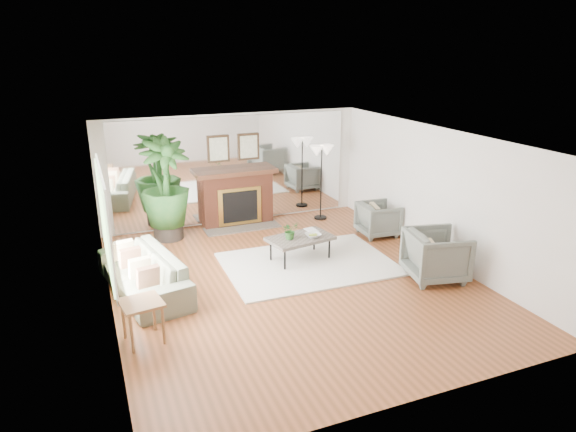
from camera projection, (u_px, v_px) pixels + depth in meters
name	position (u px, v px, depth m)	size (l,w,h in m)	color
ground	(292.00, 280.00, 9.00)	(7.00, 7.00, 0.00)	brown
wall_left	(105.00, 236.00, 7.53)	(0.02, 7.00, 2.50)	silver
wall_right	(439.00, 194.00, 9.67)	(0.02, 7.00, 2.50)	silver
wall_back	(234.00, 169.00, 11.67)	(6.00, 0.02, 2.50)	silver
mirror_panel	(234.00, 169.00, 11.65)	(5.40, 0.04, 2.40)	silver
window_panel	(104.00, 222.00, 7.86)	(0.04, 2.40, 1.50)	#B2E09E
fireplace	(237.00, 196.00, 11.65)	(1.85, 0.83, 2.05)	brown
area_rug	(308.00, 264.00, 9.64)	(3.09, 2.21, 0.03)	silver
coffee_table	(300.00, 239.00, 9.70)	(1.31, 0.91, 0.48)	#63584E
sofa	(143.00, 273.00, 8.49)	(2.31, 0.90, 0.67)	#6B705A
armchair_back	(378.00, 219.00, 11.06)	(0.77, 0.80, 0.73)	slate
armchair_front	(436.00, 255.00, 8.94)	(0.94, 0.97, 0.88)	slate
side_table	(142.00, 308.00, 6.99)	(0.61, 0.61, 0.61)	olive
potted_ficus	(165.00, 187.00, 10.61)	(1.25, 1.25, 2.14)	black
floor_lamp	(322.00, 157.00, 11.76)	(0.57, 0.32, 1.75)	black
tabletop_plant	(290.00, 230.00, 9.54)	(0.30, 0.26, 0.33)	#315A21
fruit_bowl	(313.00, 235.00, 9.66)	(0.29, 0.29, 0.07)	olive
book	(307.00, 231.00, 9.97)	(0.20, 0.27, 0.02)	olive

